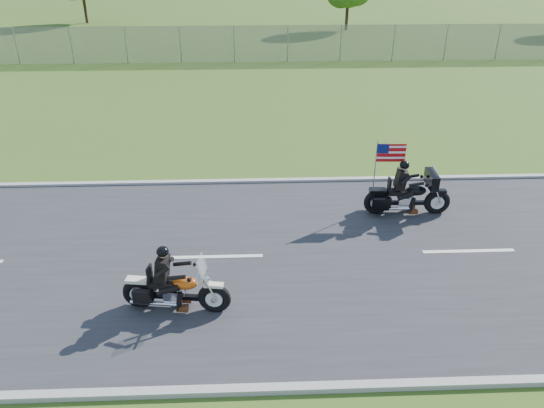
{
  "coord_description": "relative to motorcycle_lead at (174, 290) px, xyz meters",
  "views": [
    {
      "loc": [
        -1.1,
        -10.41,
        6.92
      ],
      "look_at": [
        -0.68,
        0.0,
        1.41
      ],
      "focal_mm": 35.0,
      "sensor_mm": 36.0,
      "label": 1
    }
  ],
  "objects": [
    {
      "name": "ground",
      "position": [
        2.71,
        1.84,
        -0.48
      ],
      "size": [
        420.0,
        420.0,
        0.0
      ],
      "primitive_type": "plane",
      "color": "#2F4B17",
      "rests_on": "ground"
    },
    {
      "name": "road",
      "position": [
        2.71,
        1.84,
        -0.46
      ],
      "size": [
        120.0,
        8.0,
        0.04
      ],
      "primitive_type": "cube",
      "color": "#28282B",
      "rests_on": "ground"
    },
    {
      "name": "curb_north",
      "position": [
        2.71,
        5.89,
        -0.43
      ],
      "size": [
        120.0,
        0.18,
        0.12
      ],
      "primitive_type": "cube",
      "color": "#9E9B93",
      "rests_on": "ground"
    },
    {
      "name": "curb_south",
      "position": [
        2.71,
        -2.21,
        -0.43
      ],
      "size": [
        120.0,
        0.18,
        0.12
      ],
      "primitive_type": "cube",
      "color": "#9E9B93",
      "rests_on": "ground"
    },
    {
      "name": "fence",
      "position": [
        -2.29,
        21.84,
        0.52
      ],
      "size": [
        60.0,
        0.03,
        2.0
      ],
      "primitive_type": "cube",
      "color": "gray",
      "rests_on": "ground"
    },
    {
      "name": "motorcycle_lead",
      "position": [
        0.0,
        0.0,
        0.0
      ],
      "size": [
        2.22,
        0.73,
        1.49
      ],
      "rotation": [
        0.0,
        0.0,
        -0.14
      ],
      "color": "black",
      "rests_on": "ground"
    },
    {
      "name": "motorcycle_follow",
      "position": [
        5.7,
        3.79,
        0.06
      ],
      "size": [
        2.31,
        0.76,
        1.93
      ],
      "rotation": [
        0.0,
        0.0,
        -0.04
      ],
      "color": "black",
      "rests_on": "ground"
    }
  ]
}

